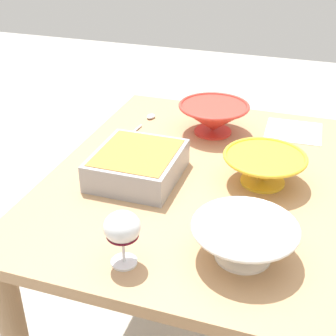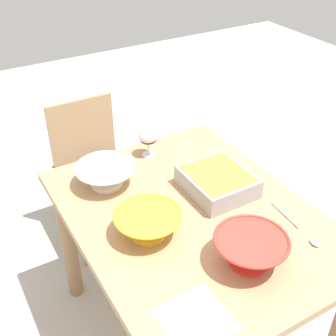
% 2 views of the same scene
% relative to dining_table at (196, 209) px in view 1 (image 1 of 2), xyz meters
% --- Properties ---
extents(dining_table, '(1.18, 0.91, 0.78)m').
position_rel_dining_table_xyz_m(dining_table, '(0.00, 0.00, 0.00)').
color(dining_table, tan).
rests_on(dining_table, ground_plane).
extents(wine_glass, '(0.09, 0.09, 0.15)m').
position_rel_dining_table_xyz_m(wine_glass, '(-0.47, 0.05, 0.24)').
color(wine_glass, white).
rests_on(wine_glass, dining_table).
extents(casserole_dish, '(0.28, 0.26, 0.09)m').
position_rel_dining_table_xyz_m(casserole_dish, '(-0.08, 0.17, 0.18)').
color(casserole_dish, '#99999E').
rests_on(casserole_dish, dining_table).
extents(mixing_bowl, '(0.26, 0.26, 0.11)m').
position_rel_dining_table_xyz_m(mixing_bowl, '(0.32, 0.03, 0.20)').
color(mixing_bowl, red).
rests_on(mixing_bowl, dining_table).
extents(small_bowl, '(0.26, 0.26, 0.10)m').
position_rel_dining_table_xyz_m(small_bowl, '(0.02, -0.21, 0.19)').
color(small_bowl, yellow).
rests_on(small_bowl, dining_table).
extents(serving_bowl, '(0.26, 0.26, 0.10)m').
position_rel_dining_table_xyz_m(serving_bowl, '(-0.35, -0.21, 0.19)').
color(serving_bowl, white).
rests_on(serving_bowl, dining_table).
extents(serving_spoon, '(0.29, 0.04, 0.01)m').
position_rel_dining_table_xyz_m(serving_spoon, '(0.31, 0.30, 0.14)').
color(serving_spoon, silver).
rests_on(serving_spoon, dining_table).
extents(napkin, '(0.21, 0.21, 0.00)m').
position_rel_dining_table_xyz_m(napkin, '(0.42, -0.26, 0.14)').
color(napkin, white).
rests_on(napkin, dining_table).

